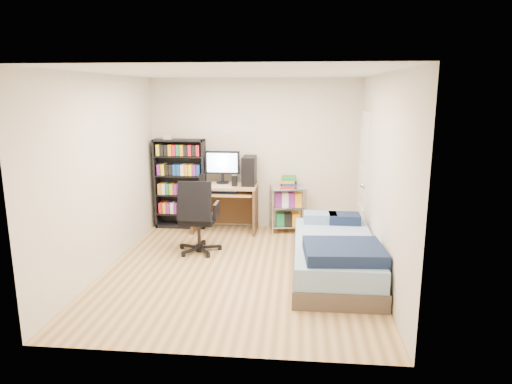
# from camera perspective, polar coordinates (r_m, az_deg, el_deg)

# --- Properties ---
(room) EXTENTS (3.58, 4.08, 2.58)m
(room) POSITION_cam_1_polar(r_m,az_deg,el_deg) (5.71, -2.13, 2.04)
(room) COLOR tan
(room) RESTS_ON ground
(media_shelf) EXTENTS (0.85, 0.28, 1.57)m
(media_shelf) POSITION_cam_1_polar(r_m,az_deg,el_deg) (7.81, -9.44, 1.17)
(media_shelf) COLOR black
(media_shelf) RESTS_ON room
(computer_desk) EXTENTS (1.05, 0.61, 1.33)m
(computer_desk) POSITION_cam_1_polar(r_m,az_deg,el_deg) (7.54, -3.07, 0.45)
(computer_desk) COLOR tan
(computer_desk) RESTS_ON room
(office_chair) EXTENTS (0.64, 0.64, 1.08)m
(office_chair) POSITION_cam_1_polar(r_m,az_deg,el_deg) (6.61, -7.24, -4.67)
(office_chair) COLOR black
(office_chair) RESTS_ON room
(wire_cart) EXTENTS (0.63, 0.50, 0.92)m
(wire_cart) POSITION_cam_1_polar(r_m,az_deg,el_deg) (7.52, 4.03, -0.47)
(wire_cart) COLOR silver
(wire_cart) RESTS_ON room
(bed) EXTENTS (1.03, 2.07, 0.59)m
(bed) POSITION_cam_1_polar(r_m,az_deg,el_deg) (5.87, 9.84, -7.88)
(bed) COLOR brown
(bed) RESTS_ON room
(door) EXTENTS (0.12, 0.80, 2.00)m
(door) POSITION_cam_1_polar(r_m,az_deg,el_deg) (7.10, 13.31, 1.72)
(door) COLOR silver
(door) RESTS_ON room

